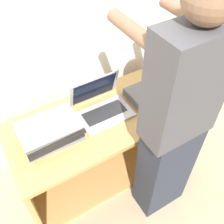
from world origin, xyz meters
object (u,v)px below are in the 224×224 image
laptop_stack_left (50,131)px  person (175,126)px  laptop_stack_right (152,92)px  laptop_open (102,106)px

laptop_stack_left → person: person is taller
laptop_stack_left → laptop_stack_right: 0.82m
laptop_stack_left → laptop_open: bearing=6.9°
laptop_open → person: bearing=-70.7°
laptop_open → laptop_stack_left: bearing=-173.1°
laptop_stack_right → person: bearing=-115.4°
person → laptop_stack_right: bearing=64.6°
laptop_open → laptop_stack_left: laptop_open is taller
laptop_open → person: size_ratio=0.22×
laptop_stack_right → person: (-0.23, -0.48, 0.22)m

